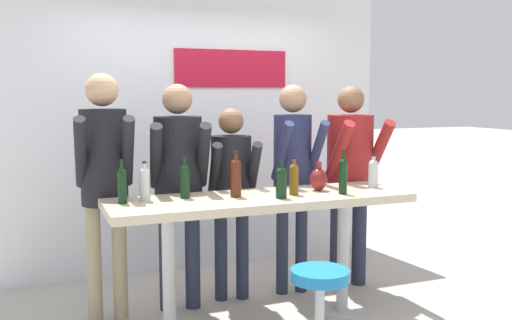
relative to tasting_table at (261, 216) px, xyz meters
name	(u,v)px	position (x,y,z in m)	size (l,w,h in m)	color
back_wall	(198,122)	(0.00, 1.60, 0.61)	(3.80, 0.12, 2.86)	silver
tasting_table	(261,216)	(0.00, 0.00, 0.00)	(2.20, 0.67, 0.97)	beige
bar_stool	(320,303)	(0.09, -0.74, -0.41)	(0.38, 0.38, 0.63)	#B2B2B7
person_far_left	(104,168)	(-1.03, 0.52, 0.34)	(0.44, 0.58, 1.85)	gray
person_left	(178,171)	(-0.47, 0.54, 0.28)	(0.50, 0.61, 1.77)	#23283D
person_center_left	(232,182)	(-0.02, 0.59, 0.16)	(0.44, 0.54, 1.58)	#23283D
person_center	(293,163)	(0.51, 0.55, 0.30)	(0.41, 0.54, 1.77)	#23283D
person_center_right	(350,164)	(1.05, 0.52, 0.26)	(0.49, 0.58, 1.77)	#23283D
wine_bottle_0	(185,179)	(-0.53, 0.13, 0.28)	(0.07, 0.07, 0.29)	black
wine_bottle_1	(343,174)	(0.59, -0.14, 0.29)	(0.06, 0.06, 0.33)	black
wine_bottle_2	(281,181)	(0.10, -0.13, 0.27)	(0.08, 0.08, 0.26)	black
wine_bottle_3	(373,172)	(0.96, 0.02, 0.27)	(0.08, 0.08, 0.26)	#B7BCC1
wine_bottle_4	(122,184)	(-0.97, 0.09, 0.28)	(0.06, 0.06, 0.30)	black
wine_bottle_5	(236,176)	(-0.18, 0.04, 0.30)	(0.08, 0.08, 0.33)	#4C1E0F
wine_bottle_6	(294,177)	(0.24, -0.04, 0.27)	(0.07, 0.07, 0.28)	brown
wine_bottle_7	(145,182)	(-0.81, 0.12, 0.27)	(0.07, 0.07, 0.27)	#B7BCC1
decorative_vase	(319,179)	(0.49, 0.05, 0.23)	(0.13, 0.13, 0.22)	maroon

